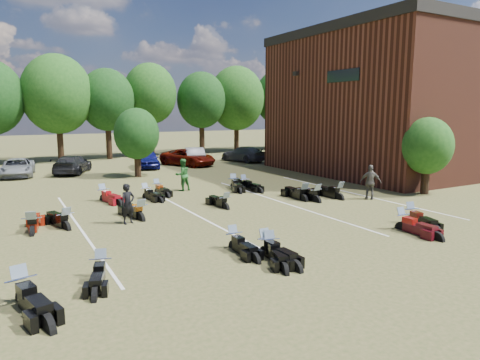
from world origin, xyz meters
TOP-DOWN VIEW (x-y plane):
  - ground at (0.00, 0.00)m, footprint 160.00×160.00m
  - car_2 at (-9.62, 19.87)m, footprint 2.66×4.87m
  - car_3 at (-5.89, 19.56)m, footprint 3.74×5.16m
  - car_4 at (0.11, 19.87)m, footprint 2.69×4.58m
  - car_5 at (4.51, 20.46)m, footprint 2.87×4.85m
  - car_6 at (3.62, 19.68)m, footprint 4.29×5.69m
  - car_7 at (9.32, 19.96)m, footprint 3.11×5.20m
  - person_black at (-6.08, 2.71)m, footprint 0.71×0.57m
  - person_green at (-1.25, 8.70)m, footprint 1.02×0.85m
  - person_grey at (6.55, 1.36)m, footprint 1.11×1.09m
  - motorcycle_0 at (-8.32, -2.81)m, footprint 1.22×2.11m
  - motorcycle_1 at (-10.37, -3.63)m, footprint 1.33×2.52m
  - motorcycle_2 at (-3.21, -3.52)m, footprint 0.75×2.21m
  - motorcycle_3 at (-3.81, -2.42)m, footprint 0.69×2.05m
  - motorcycle_4 at (-3.13, -3.65)m, footprint 1.23×2.19m
  - motorcycle_5 at (4.39, -3.05)m, footprint 1.30×2.33m
  - motorcycle_6 at (3.20, -3.60)m, footprint 0.77×2.26m
  - motorcycle_7 at (-9.74, 2.89)m, footprint 1.10×2.42m
  - motorcycle_8 at (-5.47, 3.02)m, footprint 1.08×2.43m
  - motorcycle_9 at (-8.50, 3.03)m, footprint 1.32×2.41m
  - motorcycle_10 at (-1.26, 3.14)m, footprint 0.77×2.11m
  - motorcycle_11 at (3.21, 2.79)m, footprint 0.94×2.48m
  - motorcycle_12 at (3.60, 2.25)m, footprint 0.93×2.45m
  - motorcycle_13 at (5.10, 2.17)m, footprint 0.92×2.49m
  - motorcycle_15 at (-6.01, 8.01)m, footprint 1.30×2.34m
  - motorcycle_16 at (-3.85, 7.57)m, footprint 1.08×2.15m
  - motorcycle_17 at (-2.84, 8.66)m, footprint 0.79×2.10m
  - motorcycle_18 at (1.74, 7.85)m, footprint 1.28×2.35m
  - motorcycle_19 at (2.09, 8.39)m, footprint 1.24×2.10m
  - motorcycle_20 at (2.24, 7.38)m, footprint 0.89×2.22m
  - brick_building at (22.00, 9.00)m, footprint 25.40×15.20m
  - tree_line at (-1.00, 29.00)m, footprint 56.00×6.00m
  - young_tree_near_building at (10.50, 1.00)m, footprint 2.80×2.80m
  - young_tree_midfield at (-2.00, 15.50)m, footprint 3.20×3.20m
  - parking_lines at (-3.00, 3.00)m, footprint 20.10×14.00m

SIDE VIEW (x-z plane):
  - ground at x=0.00m, z-range 0.00..0.00m
  - motorcycle_0 at x=-8.32m, z-range -0.56..0.56m
  - motorcycle_1 at x=-10.37m, z-range -0.67..0.67m
  - motorcycle_2 at x=-3.21m, z-range -0.61..0.61m
  - motorcycle_3 at x=-3.81m, z-range -0.57..0.57m
  - motorcycle_4 at x=-3.13m, z-range -0.58..0.58m
  - motorcycle_5 at x=4.39m, z-range -0.62..0.62m
  - motorcycle_6 at x=3.20m, z-range -0.63..0.63m
  - motorcycle_7 at x=-9.74m, z-range -0.65..0.65m
  - motorcycle_8 at x=-5.47m, z-range -0.66..0.66m
  - motorcycle_9 at x=-8.50m, z-range -0.64..0.64m
  - motorcycle_10 at x=-1.26m, z-range -0.58..0.58m
  - motorcycle_11 at x=3.21m, z-range -0.68..0.68m
  - motorcycle_12 at x=3.60m, z-range -0.67..0.67m
  - motorcycle_13 at x=5.10m, z-range -0.68..0.68m
  - motorcycle_15 at x=-6.01m, z-range -0.62..0.62m
  - motorcycle_16 at x=-3.85m, z-range -0.57..0.57m
  - motorcycle_17 at x=-2.84m, z-range -0.58..0.58m
  - motorcycle_18 at x=1.74m, z-range -0.63..0.63m
  - motorcycle_19 at x=2.09m, z-range -0.56..0.56m
  - motorcycle_20 at x=2.24m, z-range -0.60..0.60m
  - parking_lines at x=-3.00m, z-range 0.00..0.01m
  - car_2 at x=-9.62m, z-range 0.00..1.29m
  - car_3 at x=-5.89m, z-range 0.00..1.39m
  - car_7 at x=9.32m, z-range 0.00..1.41m
  - car_6 at x=3.62m, z-range 0.00..1.44m
  - car_4 at x=0.11m, z-range 0.00..1.46m
  - car_5 at x=4.51m, z-range 0.00..1.51m
  - person_black at x=-6.08m, z-range 0.00..1.70m
  - person_grey at x=6.55m, z-range 0.00..1.87m
  - person_green at x=-1.25m, z-range 0.00..1.91m
  - young_tree_near_building at x=10.50m, z-range 0.67..4.83m
  - young_tree_midfield at x=-2.00m, z-range 0.74..5.44m
  - brick_building at x=22.00m, z-range 0.01..10.71m
  - tree_line at x=-1.00m, z-range 1.42..11.20m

